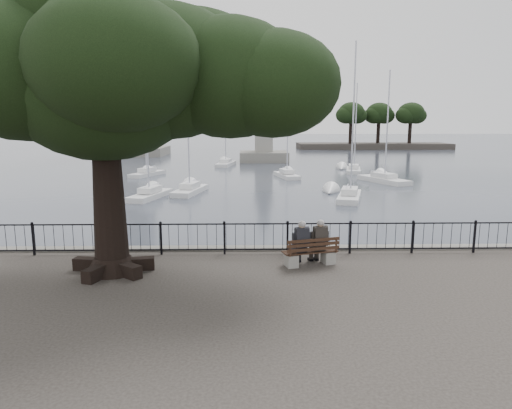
{
  "coord_description": "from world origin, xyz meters",
  "views": [
    {
      "loc": [
        -0.29,
        -11.52,
        4.12
      ],
      "look_at": [
        0.0,
        2.5,
        1.6
      ],
      "focal_mm": 32.0,
      "sensor_mm": 36.0,
      "label": 1
    }
  ],
  "objects_px": {
    "bench": "(311,255)",
    "lighthouse": "(132,76)",
    "person_right": "(318,243)",
    "tree": "(133,71)",
    "lion_monument": "(264,144)",
    "person_left": "(300,244)"
  },
  "relations": [
    {
      "from": "bench",
      "to": "tree",
      "type": "distance_m",
      "value": 7.1
    },
    {
      "from": "lion_monument",
      "to": "person_left",
      "type": "bearing_deg",
      "value": -90.87
    },
    {
      "from": "person_left",
      "to": "tree",
      "type": "distance_m",
      "value": 6.65
    },
    {
      "from": "lion_monument",
      "to": "lighthouse",
      "type": "bearing_deg",
      "value": 148.88
    },
    {
      "from": "person_right",
      "to": "tree",
      "type": "height_order",
      "value": "tree"
    },
    {
      "from": "tree",
      "to": "lighthouse",
      "type": "height_order",
      "value": "lighthouse"
    },
    {
      "from": "person_right",
      "to": "lighthouse",
      "type": "height_order",
      "value": "lighthouse"
    },
    {
      "from": "bench",
      "to": "lighthouse",
      "type": "height_order",
      "value": "lighthouse"
    },
    {
      "from": "tree",
      "to": "person_right",
      "type": "bearing_deg",
      "value": 5.57
    },
    {
      "from": "bench",
      "to": "lighthouse",
      "type": "bearing_deg",
      "value": 107.87
    },
    {
      "from": "lighthouse",
      "to": "lion_monument",
      "type": "bearing_deg",
      "value": -31.12
    },
    {
      "from": "person_right",
      "to": "person_left",
      "type": "bearing_deg",
      "value": -164.54
    },
    {
      "from": "person_left",
      "to": "person_right",
      "type": "bearing_deg",
      "value": 15.46
    },
    {
      "from": "person_left",
      "to": "lion_monument",
      "type": "bearing_deg",
      "value": 89.13
    },
    {
      "from": "person_left",
      "to": "lion_monument",
      "type": "xyz_separation_m",
      "value": [
        0.74,
        48.62,
        0.73
      ]
    },
    {
      "from": "person_left",
      "to": "lighthouse",
      "type": "distance_m",
      "value": 64.56
    },
    {
      "from": "bench",
      "to": "tree",
      "type": "bearing_deg",
      "value": -176.08
    },
    {
      "from": "person_left",
      "to": "lighthouse",
      "type": "xyz_separation_m",
      "value": [
        -19.26,
        60.69,
        10.67
      ]
    },
    {
      "from": "person_left",
      "to": "lighthouse",
      "type": "height_order",
      "value": "lighthouse"
    },
    {
      "from": "bench",
      "to": "tree",
      "type": "xyz_separation_m",
      "value": [
        -4.85,
        -0.33,
        5.17
      ]
    },
    {
      "from": "person_left",
      "to": "tree",
      "type": "height_order",
      "value": "tree"
    },
    {
      "from": "tree",
      "to": "lighthouse",
      "type": "xyz_separation_m",
      "value": [
        -14.72,
        61.04,
        5.82
      ]
    }
  ]
}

